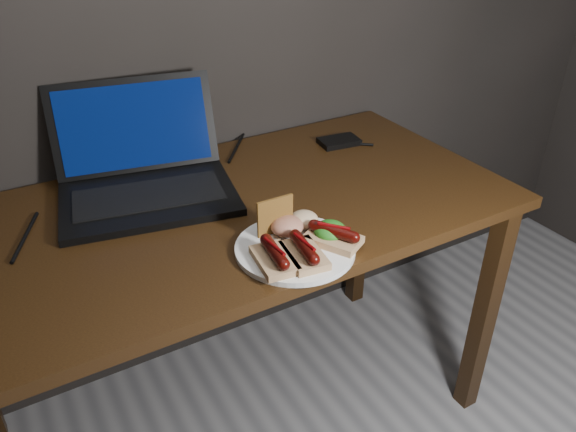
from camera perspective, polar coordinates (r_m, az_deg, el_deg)
The scene contains 12 objects.
desk at distance 1.40m, azimuth -6.21°, elevation -2.19°, with size 1.40×0.70×0.75m.
laptop at distance 1.44m, azimuth -14.43°, elevation 4.28°, with size 0.47×0.44×0.25m.
hard_drive at distance 1.68m, azimuth 5.21°, elevation 7.56°, with size 0.12×0.07×0.02m, color black.
desk_cables at distance 1.48m, azimuth -8.67°, elevation 3.82°, with size 1.01×0.41×0.01m.
plate at distance 1.18m, azimuth 0.73°, elevation -3.31°, with size 0.25×0.25×0.01m, color white.
bread_sausage_left at distance 1.12m, azimuth -1.37°, elevation -4.12°, with size 0.08×0.12×0.04m.
bread_sausage_center at distance 1.13m, azimuth 1.65°, elevation -3.64°, with size 0.09×0.12×0.04m.
bread_sausage_right at distance 1.19m, azimuth 4.63°, elevation -2.02°, with size 0.12×0.13×0.04m.
crispbread at distance 1.20m, azimuth -1.31°, elevation 0.03°, with size 0.09×0.01×0.09m, color brown.
salad_greens at distance 1.20m, azimuth 4.29°, elevation -1.48°, with size 0.07×0.07×0.04m, color #174F0F.
salsa_mound at distance 1.21m, azimuth -0.10°, elevation -1.01°, with size 0.07×0.07×0.04m, color maroon.
coleslaw_mound at distance 1.24m, azimuth 1.61°, elevation -0.35°, with size 0.06×0.06×0.04m, color beige.
Camera 1 is at (-0.45, 0.30, 1.42)m, focal length 35.00 mm.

